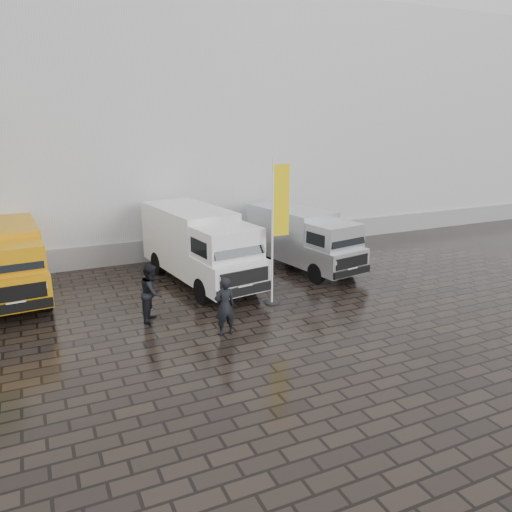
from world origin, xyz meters
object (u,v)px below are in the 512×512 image
Objects in this scene: van_white at (200,247)px; wheelie_bin at (305,236)px; van_yellow at (8,264)px; flagpole at (277,224)px; person_front at (225,306)px; van_silver at (303,240)px; person_tent at (152,293)px.

van_white reaches higher than wheelie_bin.
wheelie_bin is at bearing 5.26° from van_yellow.
person_front is (-2.65, -1.77, -1.95)m from flagpole.
van_silver is 4.69m from flagpole.
person_tent is (-2.66, -3.01, -0.51)m from van_white.
van_white is at bearing 117.98° from flagpole.
flagpole reaches higher than wheelie_bin.
van_yellow reaches higher than person_tent.
flagpole is 2.70× the size of person_tent.
wheelie_bin is at bearing 18.28° from van_white.
van_white is 1.31× the size of flagpole.
person_tent is at bearing -52.68° from person_front.
van_silver is (4.69, -0.00, -0.18)m from van_white.
flagpole is 8.59m from wheelie_bin.
van_white is 3.68× the size of person_front.
flagpole reaches higher than van_silver.
van_yellow is 0.98× the size of van_silver.
flagpole is 3.74m from person_front.
person_tent is at bearing -150.90° from wheelie_bin.
person_tent is (-1.74, 2.03, 0.04)m from person_front.
person_front is at bearing -49.90° from van_yellow.
van_white reaches higher than van_silver.
person_front is (-0.91, -5.04, -0.54)m from van_white.
flagpole is (8.61, -4.36, 1.54)m from van_yellow.
flagpole is 4.80m from person_tent.
van_white is 3.97m from flagpole.
van_silver is 1.15× the size of flagpole.
van_yellow is 6.96m from van_white.
person_tent is at bearing -167.85° from van_silver.
person_front is at bearing -148.13° from van_silver.
person_tent is (-4.40, 0.27, -1.92)m from flagpole.
person_front is 0.96× the size of person_tent.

